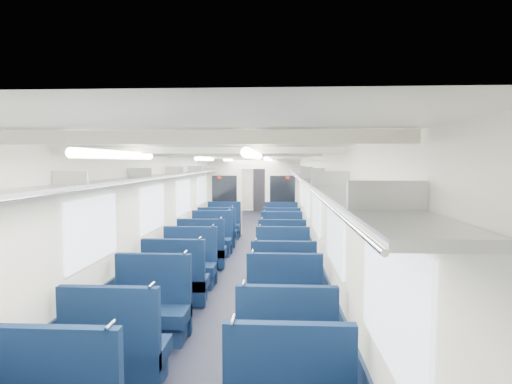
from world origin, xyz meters
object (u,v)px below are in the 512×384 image
at_px(end_door, 262,189).
at_px(seat_18, 224,227).
at_px(seat_16, 217,234).
at_px(seat_12, 202,252).
at_px(seat_17, 281,235).
at_px(seat_19, 281,227).
at_px(seat_8, 176,283).
at_px(bulkhead, 253,194).
at_px(seat_15, 282,243).
at_px(seat_7, 284,312).
at_px(seat_14, 212,241).
at_px(seat_9, 283,286).
at_px(seat_13, 282,253).
at_px(seat_10, 189,268).
at_px(seat_6, 151,313).
at_px(seat_4, 116,354).
at_px(seat_11, 283,268).
at_px(seat_5, 286,354).

distance_m(end_door, seat_18, 6.93).
bearing_deg(seat_16, seat_12, -90.00).
xyz_separation_m(seat_17, seat_19, (0.00, 1.25, 0.00)).
bearing_deg(seat_8, bulkhead, 82.48).
distance_m(seat_15, seat_16, 1.98).
height_order(seat_12, seat_16, same).
bearing_deg(seat_17, seat_7, -90.00).
bearing_deg(seat_12, seat_14, 90.00).
relative_size(seat_9, seat_13, 1.00).
xyz_separation_m(bulkhead, seat_7, (0.83, -7.45, -0.90)).
xyz_separation_m(seat_10, seat_18, (0.00, 4.72, 0.00)).
height_order(end_door, seat_10, end_door).
distance_m(bulkhead, seat_14, 3.08).
bearing_deg(seat_7, seat_6, -176.60).
relative_size(end_door, seat_14, 1.85).
bearing_deg(seat_13, seat_14, 143.50).
bearing_deg(seat_9, seat_17, 90.00).
relative_size(seat_15, seat_18, 1.00).
xyz_separation_m(seat_6, seat_9, (1.66, 1.20, 0.00)).
xyz_separation_m(bulkhead, seat_10, (-0.83, -5.31, -0.90)).
distance_m(seat_16, seat_17, 1.66).
distance_m(seat_9, seat_10, 1.96).
relative_size(bulkhead, seat_9, 2.59).
relative_size(seat_16, seat_17, 1.00).
distance_m(seat_7, seat_18, 7.05).
relative_size(seat_7, seat_18, 1.00).
bearing_deg(seat_9, seat_10, 148.03).
height_order(seat_12, seat_13, same).
bearing_deg(seat_19, seat_14, -127.02).
height_order(seat_7, seat_13, same).
relative_size(seat_12, seat_19, 1.00).
bearing_deg(seat_6, seat_13, 64.60).
bearing_deg(seat_12, seat_8, -90.00).
height_order(seat_8, seat_15, same).
distance_m(bulkhead, seat_4, 8.76).
relative_size(seat_11, seat_16, 1.00).
bearing_deg(seat_18, seat_15, -54.95).
distance_m(seat_13, seat_19, 3.43).
height_order(seat_9, seat_11, same).
bearing_deg(seat_6, bulkhead, 83.72).
distance_m(seat_7, seat_19, 6.83).
relative_size(seat_4, seat_14, 1.00).
relative_size(seat_8, seat_19, 1.00).
bearing_deg(seat_18, seat_16, -90.00).
bearing_deg(seat_16, seat_11, -63.76).
distance_m(seat_14, seat_17, 1.91).
bearing_deg(seat_10, seat_16, 90.00).
distance_m(bulkhead, seat_11, 5.38).
bearing_deg(seat_16, seat_5, -76.08).
height_order(bulkhead, seat_14, bulkhead).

